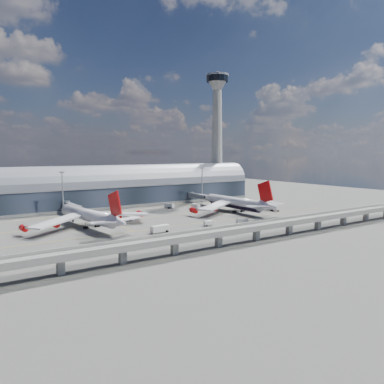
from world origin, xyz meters
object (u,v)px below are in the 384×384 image
floodlight_mast_right (202,184)px  cargo_train_0 (242,220)px  control_tower (217,135)px  airliner_left (90,216)px  service_truck_5 (169,206)px  service_truck_2 (160,229)px  cargo_train_2 (279,222)px  floodlight_mast_left (63,192)px  service_truck_4 (196,206)px  airliner_right (236,203)px  service_truck_1 (208,223)px  cargo_train_1 (199,232)px  service_truck_3 (275,209)px  service_truck_0 (129,218)px

floodlight_mast_right → cargo_train_0: 80.60m
control_tower → cargo_train_0: 130.33m
airliner_left → service_truck_5: 73.69m
service_truck_2 → cargo_train_2: bearing=-109.8°
floodlight_mast_left → service_truck_4: (78.62, -23.00, -11.99)m
service_truck_5 → cargo_train_2: service_truck_5 is taller
airliner_right → service_truck_1: size_ratio=15.24×
airliner_left → service_truck_1: airliner_left is taller
floodlight_mast_left → cargo_train_0: bearing=-45.7°
cargo_train_1 → service_truck_2: bearing=59.3°
airliner_right → service_truck_1: 48.87m
service_truck_3 → service_truck_5: size_ratio=0.74×
service_truck_3 → cargo_train_2: 39.54m
service_truck_1 → service_truck_5: 64.87m
floodlight_mast_right → cargo_train_1: floodlight_mast_right is taller
control_tower → service_truck_3: control_tower is taller
airliner_left → service_truck_5: bearing=20.4°
control_tower → floodlight_mast_right: bearing=-141.3°
control_tower → airliner_right: size_ratio=1.53×
service_truck_2 → service_truck_4: bearing=-54.1°
airliner_left → cargo_train_2: (85.96, -43.78, -5.07)m
service_truck_0 → service_truck_4: size_ratio=1.07×
service_truck_1 → cargo_train_2: size_ratio=0.96×
service_truck_4 → cargo_train_2: 66.01m
service_truck_5 → floodlight_mast_right: bearing=-7.9°
service_truck_2 → service_truck_0: bearing=-8.3°
floodlight_mast_left → airliner_left: floodlight_mast_left is taller
service_truck_3 → cargo_train_2: (-26.88, -28.99, -0.48)m
cargo_train_0 → airliner_left: bearing=73.0°
service_truck_3 → service_truck_4: (-35.10, 36.49, 0.39)m
service_truck_0 → control_tower: bearing=-0.8°
airliner_left → service_truck_0: size_ratio=10.48×
service_truck_3 → service_truck_5: bearing=175.3°
airliner_right → airliner_left: bearing=178.5°
airliner_right → service_truck_1: airliner_right is taller
control_tower → service_truck_1: size_ratio=23.29×
airliner_right → cargo_train_0: bearing=-124.7°
floodlight_mast_right → cargo_train_0: bearing=-109.7°
service_truck_4 → cargo_train_0: size_ratio=0.73×
service_truck_2 → service_truck_4: service_truck_2 is taller
floodlight_mast_left → airliner_left: size_ratio=0.38×
cargo_train_1 → floodlight_mast_right: bearing=-23.4°
cargo_train_0 → service_truck_4: bearing=-0.2°
floodlight_mast_left → cargo_train_1: floodlight_mast_left is taller
floodlight_mast_right → airliner_right: floodlight_mast_right is taller
airliner_left → cargo_train_0: (72.35, -30.25, -4.92)m
control_tower → floodlight_mast_left: control_tower is taller
service_truck_1 → cargo_train_1: bearing=134.6°
airliner_right → service_truck_3: bearing=-29.9°
service_truck_0 → floodlight_mast_right: bearing=-4.9°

